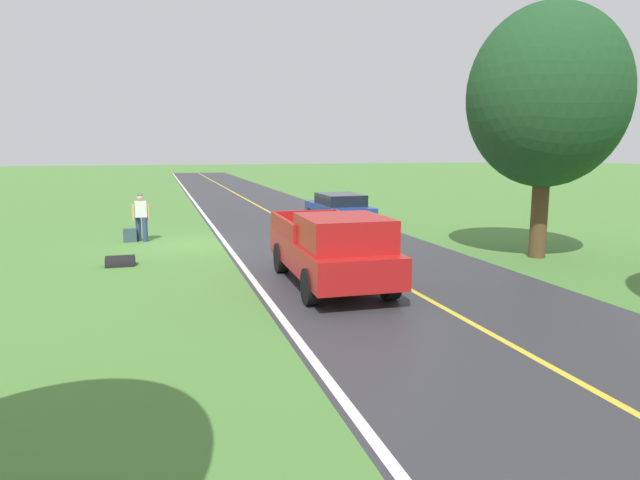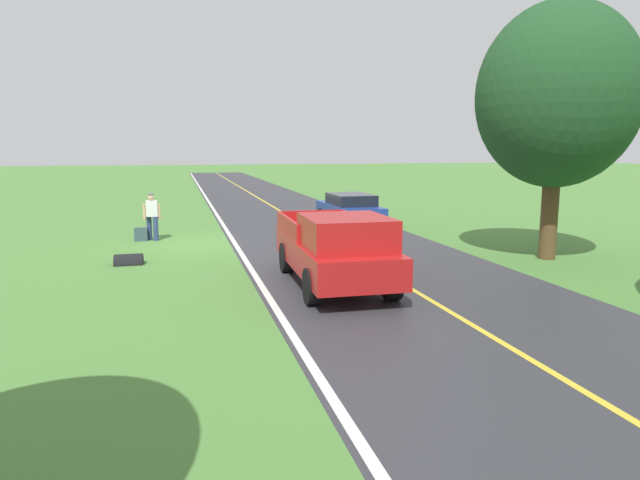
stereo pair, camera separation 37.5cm
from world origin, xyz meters
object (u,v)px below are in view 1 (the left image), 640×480
at_px(pickup_truck_passing, 333,247).
at_px(tree_far_side_near, 547,97).
at_px(suitcase_carried, 130,235).
at_px(sedan_near_oncoming, 339,209).
at_px(hitchhiker_walking, 141,214).

height_order(pickup_truck_passing, tree_far_side_near, tree_far_side_near).
height_order(suitcase_carried, tree_far_side_near, tree_far_side_near).
distance_m(suitcase_carried, tree_far_side_near, 14.57).
relative_size(suitcase_carried, sedan_near_oncoming, 0.11).
distance_m(pickup_truck_passing, sedan_near_oncoming, 10.74).
height_order(hitchhiker_walking, pickup_truck_passing, pickup_truck_passing).
distance_m(tree_far_side_near, sedan_near_oncoming, 10.01).
bearing_deg(hitchhiker_walking, tree_far_side_near, 150.65).
bearing_deg(hitchhiker_walking, sedan_near_oncoming, -167.77).
bearing_deg(pickup_truck_passing, suitcase_carried, -58.88).
bearing_deg(suitcase_carried, hitchhiker_walking, 100.86).
bearing_deg(tree_far_side_near, pickup_truck_passing, 13.76).
height_order(suitcase_carried, sedan_near_oncoming, sedan_near_oncoming).
bearing_deg(suitcase_carried, tree_far_side_near, 58.94).
bearing_deg(sedan_near_oncoming, tree_far_side_near, 113.63).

